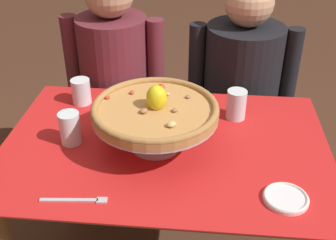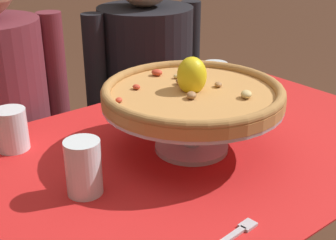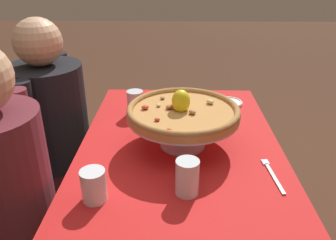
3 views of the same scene
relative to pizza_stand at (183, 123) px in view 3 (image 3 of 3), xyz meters
The scene contains 10 objects.
dining_table 0.21m from the pizza_stand, 16.41° to the left, with size 1.17×0.80×0.71m.
pizza_stand is the anchor object (origin of this frame).
pizza 0.05m from the pizza_stand, 67.52° to the left, with size 0.44×0.44×0.11m.
water_glass_side_left 0.31m from the pizza_stand, behind, with size 0.08×0.08×0.12m.
water_glass_back_right 0.37m from the pizza_stand, 37.23° to the left, with size 0.08×0.08×0.12m.
water_glass_back_left 0.45m from the pizza_stand, 141.01° to the left, with size 0.08×0.08×0.11m.
side_plate 0.50m from the pizza_stand, 30.11° to the right, with size 0.14×0.14×0.02m.
dinner_fork 0.38m from the pizza_stand, 122.77° to the right, with size 0.20×0.04×0.01m.
diner_left 0.71m from the pizza_stand, 114.40° to the left, with size 0.49×0.35×1.20m.
diner_right 0.78m from the pizza_stand, 62.56° to the left, with size 0.53×0.38×1.16m.
Camera 3 is at (-1.22, 0.02, 1.40)m, focal length 36.20 mm.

